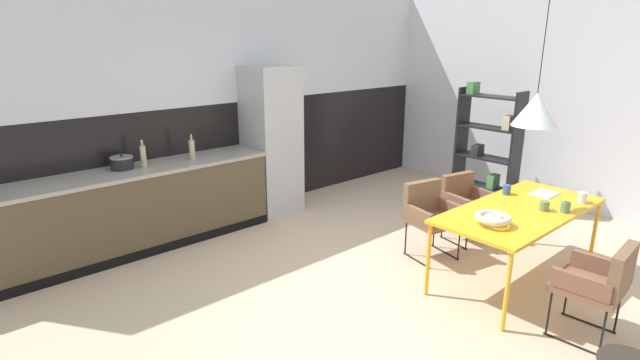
% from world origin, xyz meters
% --- Properties ---
extents(ground_plane, '(9.18, 9.18, 0.00)m').
position_xyz_m(ground_plane, '(0.00, 0.00, 0.00)').
color(ground_plane, '#C9B092').
extents(back_wall_splashback_dark, '(7.06, 0.12, 1.46)m').
position_xyz_m(back_wall_splashback_dark, '(0.00, 2.74, 0.73)').
color(back_wall_splashback_dark, black).
rests_on(back_wall_splashback_dark, ground).
extents(back_wall_panel_upper, '(7.06, 0.12, 1.46)m').
position_xyz_m(back_wall_panel_upper, '(0.00, 2.74, 2.19)').
color(back_wall_panel_upper, silver).
rests_on(back_wall_panel_upper, back_wall_splashback_dark).
extents(side_wall_right, '(0.12, 5.60, 2.92)m').
position_xyz_m(side_wall_right, '(3.47, 0.00, 1.46)').
color(side_wall_right, silver).
rests_on(side_wall_right, ground).
extents(kitchen_counter, '(3.40, 0.63, 0.91)m').
position_xyz_m(kitchen_counter, '(-1.69, 2.38, 0.45)').
color(kitchen_counter, brown).
rests_on(kitchen_counter, ground).
extents(refrigerator_column, '(0.61, 0.60, 1.92)m').
position_xyz_m(refrigerator_column, '(0.32, 2.38, 0.96)').
color(refrigerator_column, '#ADAFB2').
rests_on(refrigerator_column, ground).
extents(dining_table, '(1.84, 0.83, 0.73)m').
position_xyz_m(dining_table, '(0.92, -0.73, 0.69)').
color(dining_table, gold).
rests_on(dining_table, ground).
extents(armchair_by_stool, '(0.57, 0.56, 0.80)m').
position_xyz_m(armchair_by_stool, '(0.74, 0.16, 0.51)').
color(armchair_by_stool, brown).
rests_on(armchair_by_stool, ground).
extents(armchair_facing_counter, '(0.52, 0.50, 0.80)m').
position_xyz_m(armchair_facing_counter, '(0.47, -1.62, 0.52)').
color(armchair_facing_counter, brown).
rests_on(armchair_facing_counter, ground).
extents(armchair_near_window, '(0.56, 0.55, 0.75)m').
position_xyz_m(armchair_near_window, '(1.42, 0.16, 0.49)').
color(armchair_near_window, brown).
rests_on(armchair_near_window, ground).
extents(fruit_bowl, '(0.30, 0.30, 0.10)m').
position_xyz_m(fruit_bowl, '(0.35, -0.77, 0.79)').
color(fruit_bowl, silver).
rests_on(fruit_bowl, dining_table).
extents(open_book, '(0.28, 0.21, 0.02)m').
position_xyz_m(open_book, '(1.50, -0.68, 0.74)').
color(open_book, white).
rests_on(open_book, dining_table).
extents(mug_dark_espresso, '(0.13, 0.08, 0.10)m').
position_xyz_m(mug_dark_espresso, '(1.13, -1.04, 0.78)').
color(mug_dark_espresso, '#5B8456').
rests_on(mug_dark_espresso, dining_table).
extents(mug_glass_clear, '(0.12, 0.08, 0.10)m').
position_xyz_m(mug_glass_clear, '(1.21, -0.43, 0.78)').
color(mug_glass_clear, '#335B93').
rests_on(mug_glass_clear, dining_table).
extents(mug_short_terracotta, '(0.13, 0.08, 0.11)m').
position_xyz_m(mug_short_terracotta, '(1.51, -1.04, 0.78)').
color(mug_short_terracotta, white).
rests_on(mug_short_terracotta, dining_table).
extents(mug_white_ceramic, '(0.13, 0.09, 0.09)m').
position_xyz_m(mug_white_ceramic, '(1.03, -0.90, 0.78)').
color(mug_white_ceramic, '#5B8456').
rests_on(mug_white_ceramic, dining_table).
extents(cooking_pot, '(0.24, 0.24, 0.16)m').
position_xyz_m(cooking_pot, '(-1.58, 2.47, 0.97)').
color(cooking_pot, black).
rests_on(cooking_pot, kitchen_counter).
extents(bottle_oil_tall, '(0.07, 0.07, 0.29)m').
position_xyz_m(bottle_oil_tall, '(-0.81, 2.37, 1.02)').
color(bottle_oil_tall, tan).
rests_on(bottle_oil_tall, kitchen_counter).
extents(bottle_wine_green, '(0.06, 0.06, 0.30)m').
position_xyz_m(bottle_wine_green, '(-1.37, 2.39, 1.03)').
color(bottle_wine_green, tan).
rests_on(bottle_wine_green, kitchen_counter).
extents(open_shelf_unit, '(0.30, 0.85, 1.67)m').
position_xyz_m(open_shelf_unit, '(2.69, 0.65, 0.86)').
color(open_shelf_unit, black).
rests_on(open_shelf_unit, ground).
extents(pendant_lamp_over_table_near, '(0.39, 0.39, 1.36)m').
position_xyz_m(pendant_lamp_over_table_near, '(0.92, -0.75, 1.65)').
color(pendant_lamp_over_table_near, black).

